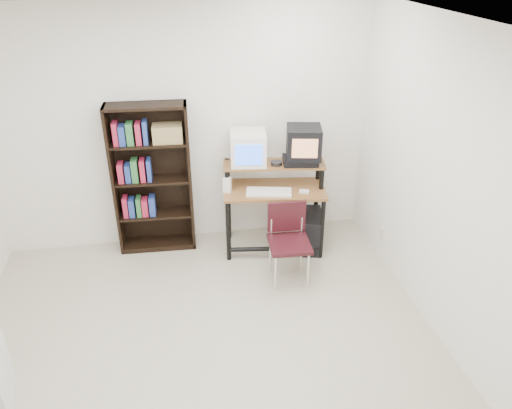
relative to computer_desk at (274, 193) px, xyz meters
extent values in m
cube|color=beige|center=(-0.89, -1.58, -0.68)|extent=(4.00, 4.00, 0.01)
cube|color=white|center=(-0.89, -1.58, 1.93)|extent=(4.00, 4.00, 0.01)
cube|color=white|center=(-0.89, 0.42, 0.63)|extent=(4.00, 0.01, 2.60)
cube|color=white|center=(1.11, -1.58, 0.63)|extent=(0.01, 4.00, 2.60)
cube|color=brown|center=(0.00, -0.02, 0.05)|extent=(1.14, 0.69, 0.03)
cube|color=brown|center=(0.01, 0.09, 0.30)|extent=(1.11, 0.48, 0.02)
cylinder|color=black|center=(-0.53, -0.17, -0.31)|extent=(0.05, 0.05, 0.72)
cylinder|color=black|center=(0.46, -0.32, -0.31)|extent=(0.05, 0.05, 0.72)
cylinder|color=black|center=(-0.46, 0.28, -0.18)|extent=(0.05, 0.05, 0.98)
cylinder|color=black|center=(0.52, 0.14, -0.18)|extent=(0.05, 0.05, 0.98)
cylinder|color=black|center=(-0.04, -0.24, -0.55)|extent=(0.99, 0.19, 0.05)
cube|color=white|center=(-0.25, 0.15, 0.47)|extent=(0.41, 0.41, 0.35)
cube|color=#2F67FA|center=(-0.28, -0.03, 0.47)|extent=(0.27, 0.05, 0.22)
cube|color=black|center=(0.28, 0.03, 0.34)|extent=(0.39, 0.31, 0.08)
cube|color=black|center=(0.31, 0.03, 0.54)|extent=(0.41, 0.40, 0.33)
cube|color=tan|center=(0.28, -0.14, 0.54)|extent=(0.26, 0.06, 0.20)
cylinder|color=#26262B|center=(0.03, 0.04, 0.32)|extent=(0.14, 0.14, 0.05)
cube|color=white|center=(-0.08, -0.11, 0.06)|extent=(0.51, 0.31, 0.03)
cube|color=black|center=(0.28, -0.16, 0.05)|extent=(0.24, 0.21, 0.01)
cube|color=white|center=(0.28, -0.17, 0.07)|extent=(0.11, 0.09, 0.03)
cube|color=white|center=(-0.50, 0.00, 0.13)|extent=(0.10, 0.10, 0.17)
cube|color=black|center=(0.41, -0.10, -0.46)|extent=(0.31, 0.49, 0.42)
cube|color=black|center=(0.01, -0.65, -0.24)|extent=(0.42, 0.42, 0.04)
cube|color=black|center=(0.02, -0.47, -0.04)|extent=(0.38, 0.06, 0.32)
cylinder|color=silver|center=(-0.16, -0.80, -0.47)|extent=(0.02, 0.02, 0.41)
cylinder|color=silver|center=(0.17, -0.82, -0.47)|extent=(0.02, 0.02, 0.41)
cylinder|color=silver|center=(-0.14, -0.48, -0.47)|extent=(0.02, 0.02, 0.41)
cylinder|color=silver|center=(0.18, -0.50, -0.47)|extent=(0.02, 0.02, 0.41)
cube|color=black|center=(-1.66, 0.27, 0.15)|extent=(0.05, 0.28, 1.64)
cube|color=black|center=(-0.87, 0.23, 0.15)|extent=(0.05, 0.28, 1.64)
cube|color=black|center=(-1.26, 0.38, 0.15)|extent=(0.82, 0.07, 1.64)
cube|color=black|center=(-1.27, 0.25, 0.96)|extent=(0.84, 0.32, 0.03)
cube|color=black|center=(-1.27, 0.25, -0.64)|extent=(0.84, 0.32, 0.06)
cube|color=black|center=(-1.27, 0.25, -0.26)|extent=(0.77, 0.30, 0.03)
cube|color=black|center=(-1.27, 0.25, 0.15)|extent=(0.77, 0.30, 0.02)
cube|color=black|center=(-1.27, 0.25, 0.56)|extent=(0.77, 0.30, 0.02)
cube|color=olive|center=(-1.07, 0.24, 0.66)|extent=(0.31, 0.22, 0.18)
cube|color=beige|center=(1.09, -0.43, -0.37)|extent=(0.02, 0.08, 0.12)
camera|label=1|loc=(-1.08, -4.66, 2.40)|focal=35.00mm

